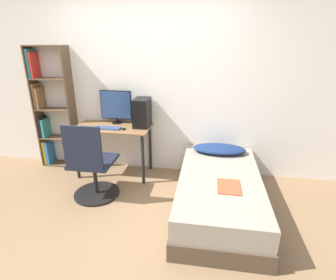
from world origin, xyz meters
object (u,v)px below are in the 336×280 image
(monitor, at_px, (116,106))
(bed, at_px, (219,192))
(bookshelf, at_px, (49,111))
(pc_tower, at_px, (142,113))
(office_chair, at_px, (92,170))
(keyboard, at_px, (107,128))

(monitor, bearing_deg, bed, -28.85)
(bookshelf, distance_m, pc_tower, 1.49)
(office_chair, height_order, pc_tower, pc_tower)
(monitor, relative_size, keyboard, 1.32)
(pc_tower, bearing_deg, bed, -34.13)
(monitor, distance_m, pc_tower, 0.43)
(office_chair, xyz_separation_m, bed, (1.57, 0.02, -0.17))
(office_chair, xyz_separation_m, pc_tower, (0.46, 0.77, 0.56))
(monitor, relative_size, pc_tower, 1.21)
(bed, relative_size, keyboard, 5.07)
(bed, relative_size, monitor, 3.85)
(office_chair, relative_size, bed, 0.54)
(office_chair, height_order, monitor, monitor)
(bookshelf, height_order, office_chair, bookshelf)
(office_chair, bearing_deg, bookshelf, 140.57)
(bookshelf, height_order, pc_tower, bookshelf)
(bookshelf, relative_size, bed, 0.99)
(office_chair, distance_m, keyboard, 0.68)
(bed, xyz_separation_m, pc_tower, (-1.10, 0.75, 0.73))
(monitor, xyz_separation_m, pc_tower, (0.41, -0.09, -0.06))
(bookshelf, distance_m, monitor, 1.08)
(bed, height_order, keyboard, keyboard)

